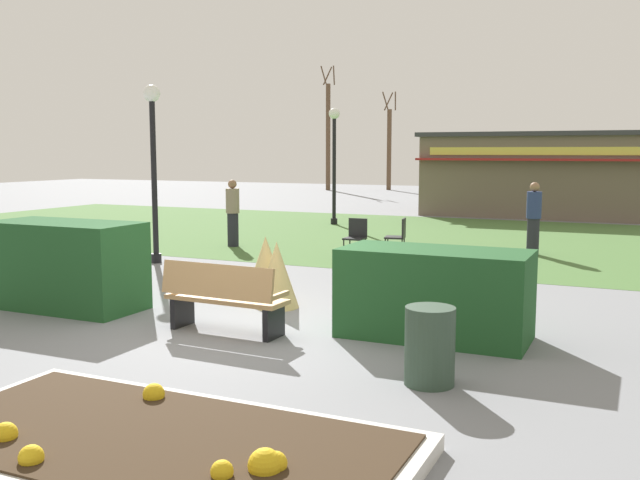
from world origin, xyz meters
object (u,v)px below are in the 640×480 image
object	(u,v)px
lamppost_mid	(153,151)
trash_bin	(430,346)
person_standing	(534,218)
food_kiosk	(541,174)
person_strolling	(233,213)
parked_car_west_slot	(495,186)
lamppost_far	(334,151)
park_bench	(223,298)
tree_center_bg	(389,147)
parked_car_center_slot	(600,188)
cafe_chair_west	(399,234)
tree_left_bg	(328,135)
cafe_chair_east	(356,235)

from	to	relation	value
lamppost_mid	trash_bin	xyz separation A→B (m)	(7.62, -5.43, -2.00)
person_standing	food_kiosk	bearing A→B (deg)	-17.50
person_strolling	parked_car_west_slot	xyz separation A→B (m)	(2.56, 20.97, -0.22)
lamppost_mid	lamppost_far	distance (m)	9.09
lamppost_mid	person_standing	distance (m)	8.74
park_bench	food_kiosk	bearing A→B (deg)	85.89
lamppost_far	tree_center_bg	distance (m)	21.35
lamppost_mid	tree_center_bg	bearing A→B (deg)	99.53
person_standing	parked_car_center_slot	xyz separation A→B (m)	(0.38, 19.30, -0.22)
park_bench	lamppost_far	distance (m)	14.40
cafe_chair_west	person_standing	world-z (taller)	person_standing
cafe_chair_west	tree_left_bg	distance (m)	28.22
cafe_chair_east	lamppost_mid	bearing A→B (deg)	-146.07
person_standing	person_strolling	bearing A→B (deg)	79.04
tree_center_bg	parked_car_center_slot	bearing A→B (deg)	-24.80
lamppost_mid	parked_car_west_slot	distance (m)	24.16
food_kiosk	cafe_chair_east	xyz separation A→B (m)	(-2.31, -12.81, -1.03)
park_bench	trash_bin	size ratio (longest dim) A/B	2.10
lamppost_far	food_kiosk	bearing A→B (deg)	47.27
trash_bin	cafe_chair_west	xyz separation A→B (m)	(-3.11, 8.40, 0.12)
tree_left_bg	cafe_chair_east	bearing A→B (deg)	-64.80
parked_car_center_slot	food_kiosk	bearing A→B (deg)	-100.68
parked_car_west_slot	parked_car_center_slot	xyz separation A→B (m)	(4.94, -0.00, 0.00)
tree_left_bg	tree_center_bg	distance (m)	3.87
person_strolling	tree_center_bg	size ratio (longest dim) A/B	0.28
trash_bin	cafe_chair_east	distance (m)	8.83
lamppost_mid	cafe_chair_west	xyz separation A→B (m)	(4.51, 2.97, -1.88)
trash_bin	park_bench	bearing A→B (deg)	163.60
lamppost_mid	parked_car_center_slot	world-z (taller)	lamppost_mid
person_strolling	tree_left_bg	distance (m)	26.48
trash_bin	parked_car_center_slot	xyz separation A→B (m)	(-0.00, 29.37, 0.24)
person_standing	tree_center_bg	distance (m)	28.00
food_kiosk	person_standing	world-z (taller)	food_kiosk
lamppost_mid	parked_car_center_slot	size ratio (longest dim) A/B	0.89
food_kiosk	cafe_chair_west	size ratio (longest dim) A/B	9.62
lamppost_mid	parked_car_west_slot	xyz separation A→B (m)	(2.68, 23.95, -1.76)
cafe_chair_west	parked_car_west_slot	size ratio (longest dim) A/B	0.21
person_standing	tree_center_bg	size ratio (longest dim) A/B	0.28
cafe_chair_west	parked_car_center_slot	bearing A→B (deg)	81.58
park_bench	food_kiosk	size ratio (longest dim) A/B	0.20
cafe_chair_east	parked_car_center_slot	size ratio (longest dim) A/B	0.21
lamppost_far	cafe_chair_west	size ratio (longest dim) A/B	4.26
lamppost_mid	trash_bin	bearing A→B (deg)	-35.46
parked_car_center_slot	tree_center_bg	world-z (taller)	tree_center_bg
cafe_chair_west	parked_car_west_slot	world-z (taller)	parked_car_west_slot
cafe_chair_east	parked_car_west_slot	bearing A→B (deg)	92.64
person_standing	tree_left_bg	distance (m)	28.12
cafe_chair_east	person_standing	world-z (taller)	person_standing
lamppost_mid	parked_car_center_slot	bearing A→B (deg)	72.36
parked_car_west_slot	parked_car_center_slot	distance (m)	4.94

